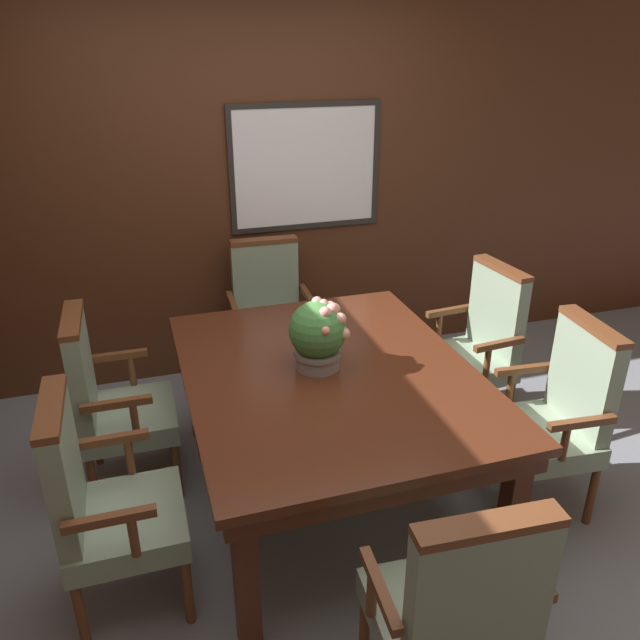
{
  "coord_description": "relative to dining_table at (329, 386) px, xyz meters",
  "views": [
    {
      "loc": [
        -0.78,
        -2.27,
        2.2
      ],
      "look_at": [
        0.04,
        0.36,
        0.93
      ],
      "focal_mm": 35.0,
      "sensor_mm": 36.0,
      "label": 1
    }
  ],
  "objects": [
    {
      "name": "chair_right_far",
      "position": [
        1.07,
        0.42,
        -0.12
      ],
      "size": [
        0.51,
        0.56,
        0.99
      ],
      "rotation": [
        0.0,
        0.0,
        -1.48
      ],
      "color": "brown",
      "rests_on": "ground_plane"
    },
    {
      "name": "chair_left_far",
      "position": [
        -1.03,
        0.41,
        -0.12
      ],
      "size": [
        0.47,
        0.54,
        0.99
      ],
      "rotation": [
        0.0,
        0.0,
        1.56
      ],
      "color": "brown",
      "rests_on": "ground_plane"
    },
    {
      "name": "chair_head_far",
      "position": [
        -0.01,
        1.23,
        -0.12
      ],
      "size": [
        0.54,
        0.49,
        0.99
      ],
      "rotation": [
        0.0,
        0.0,
        -0.04
      ],
      "color": "brown",
      "rests_on": "ground_plane"
    },
    {
      "name": "potted_plant",
      "position": [
        -0.04,
        0.05,
        0.27
      ],
      "size": [
        0.28,
        0.28,
        0.35
      ],
      "color": "gray",
      "rests_on": "dining_table"
    },
    {
      "name": "wall_back",
      "position": [
        -0.04,
        1.55,
        0.58
      ],
      "size": [
        7.2,
        0.08,
        2.45
      ],
      "color": "#4C2816",
      "rests_on": "ground_plane"
    },
    {
      "name": "chair_right_near",
      "position": [
        1.04,
        -0.38,
        -0.12
      ],
      "size": [
        0.51,
        0.56,
        0.99
      ],
      "rotation": [
        0.0,
        0.0,
        -1.65
      ],
      "color": "brown",
      "rests_on": "ground_plane"
    },
    {
      "name": "ground_plane",
      "position": [
        -0.04,
        -0.21,
        -0.64
      ],
      "size": [
        14.0,
        14.0,
        0.0
      ],
      "primitive_type": "plane",
      "color": "gray"
    },
    {
      "name": "dining_table",
      "position": [
        0.0,
        0.0,
        0.0
      ],
      "size": [
        1.36,
        1.71,
        0.73
      ],
      "color": "#4C2314",
      "rests_on": "ground_plane"
    },
    {
      "name": "chair_left_near",
      "position": [
        -1.07,
        -0.38,
        -0.12
      ],
      "size": [
        0.47,
        0.53,
        0.99
      ],
      "rotation": [
        0.0,
        0.0,
        1.57
      ],
      "color": "brown",
      "rests_on": "ground_plane"
    },
    {
      "name": "chair_head_near",
      "position": [
        0.02,
        -1.26,
        -0.12
      ],
      "size": [
        0.55,
        0.5,
        0.99
      ],
      "rotation": [
        0.0,
        0.0,
        3.08
      ],
      "color": "brown",
      "rests_on": "ground_plane"
    }
  ]
}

